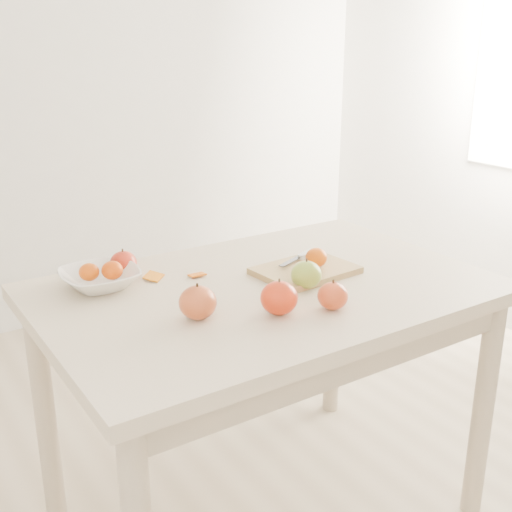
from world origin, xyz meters
TOP-DOWN VIEW (x-y plane):
  - ground at (0.00, 0.00)m, footprint 3.50×3.50m
  - table at (0.00, 0.00)m, footprint 1.20×0.80m
  - cutting_board at (0.15, 0.02)m, footprint 0.28×0.22m
  - board_tangerine at (0.18, 0.01)m, footprint 0.06×0.06m
  - fruit_bowl at (-0.38, 0.23)m, footprint 0.21×0.21m
  - bowl_tangerine_near at (-0.40, 0.24)m, footprint 0.05×0.05m
  - bowl_tangerine_far at (-0.35, 0.22)m, footprint 0.06×0.06m
  - orange_peel_a at (-0.23, 0.21)m, footprint 0.07×0.07m
  - orange_peel_b at (-0.12, 0.17)m, footprint 0.05×0.04m
  - paring_knife at (0.19, 0.09)m, footprint 0.17×0.08m
  - apple_green at (0.08, -0.07)m, footprint 0.08×0.08m
  - apple_red_c at (-0.08, -0.17)m, footprint 0.09×0.09m
  - apple_red_a at (-0.29, 0.29)m, footprint 0.08×0.08m
  - apple_red_b at (-0.26, -0.09)m, footprint 0.09×0.09m
  - apple_red_e at (0.05, -0.22)m, footprint 0.08×0.08m

SIDE VIEW (x-z plane):
  - ground at x=0.00m, z-range 0.00..0.00m
  - table at x=0.00m, z-range 0.28..1.03m
  - orange_peel_a at x=-0.23m, z-range 0.75..0.76m
  - orange_peel_b at x=-0.12m, z-range 0.75..0.76m
  - cutting_board at x=0.15m, z-range 0.75..0.77m
  - paring_knife at x=0.19m, z-range 0.77..0.78m
  - fruit_bowl at x=-0.38m, z-range 0.75..0.80m
  - apple_red_e at x=0.05m, z-range 0.75..0.82m
  - apple_red_a at x=-0.29m, z-range 0.75..0.82m
  - apple_green at x=0.08m, z-range 0.75..0.82m
  - apple_red_b at x=-0.26m, z-range 0.75..0.83m
  - apple_red_c at x=-0.08m, z-range 0.75..0.83m
  - board_tangerine at x=0.18m, z-range 0.77..0.82m
  - bowl_tangerine_near at x=-0.40m, z-range 0.77..0.82m
  - bowl_tangerine_far at x=-0.35m, z-range 0.77..0.82m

